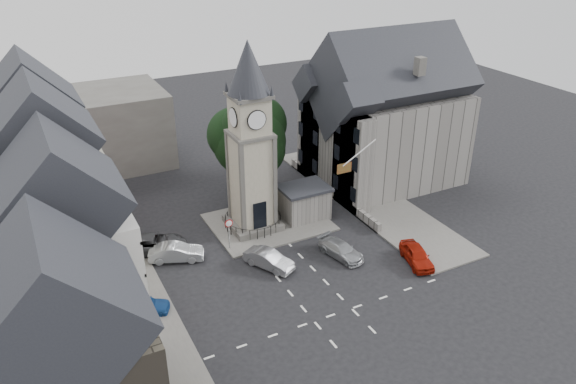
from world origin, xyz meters
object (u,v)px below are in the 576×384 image
stone_shelter (304,202)px  car_west_blue (143,305)px  car_east_red (417,255)px  pedestrian (334,191)px  clock_tower (250,140)px

stone_shelter → car_west_blue: stone_shelter is taller
stone_shelter → car_east_red: size_ratio=1.05×
stone_shelter → car_west_blue: size_ratio=1.18×
car_west_blue → pedestrian: bearing=-41.1°
car_east_red → pedestrian: pedestrian is taller
car_east_red → pedestrian: size_ratio=2.56×
car_west_blue → car_east_red: car_east_red is taller
clock_tower → car_west_blue: bearing=-147.7°
clock_tower → stone_shelter: bearing=-5.8°
car_east_red → pedestrian: 12.42m
clock_tower → stone_shelter: size_ratio=3.78×
clock_tower → car_west_blue: clock_tower is taller
clock_tower → car_east_red: bearing=-50.3°
clock_tower → pedestrian: bearing=8.9°
car_west_blue → pedestrian: pedestrian is taller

